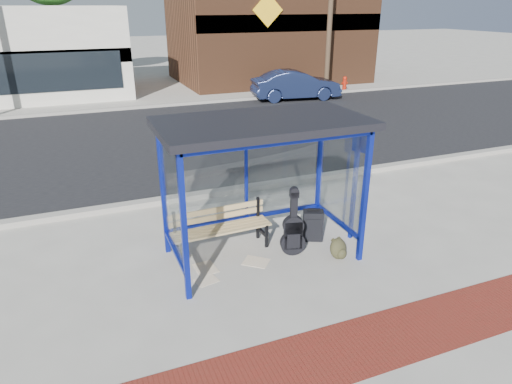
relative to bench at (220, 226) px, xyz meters
name	(u,v)px	position (x,y,z in m)	size (l,w,h in m)	color
ground	(262,255)	(0.60, -0.46, -0.47)	(120.00, 120.00, 0.00)	#B2ADA0
brick_paver_strip	(341,352)	(0.60, -3.06, -0.46)	(60.00, 1.00, 0.01)	maroon
curb_near	(213,193)	(0.60, 2.44, -0.41)	(60.00, 0.25, 0.12)	gray
street_asphalt	(168,139)	(0.60, 7.54, -0.47)	(60.00, 10.00, 0.00)	black
curb_far	(143,107)	(0.60, 12.64, -0.41)	(60.00, 0.25, 0.12)	gray
far_sidewalk	(136,100)	(0.60, 14.54, -0.47)	(60.00, 4.00, 0.01)	#B2ADA0
bus_shelter	(261,140)	(0.60, -0.39, 1.60)	(3.30, 1.80, 2.42)	#0D1C95
storefront_brown	(267,21)	(8.60, 18.03, 2.73)	(10.00, 7.08, 6.40)	#59331E
utility_pole_east	(331,3)	(9.60, 12.94, 3.64)	(1.60, 0.24, 8.00)	#4C3826
bench	(220,226)	(0.00, 0.00, 0.00)	(1.77, 0.49, 0.83)	black
guitar_bag	(293,232)	(1.12, -0.62, -0.04)	(0.45, 0.23, 1.19)	black
suitcase	(313,225)	(1.69, -0.28, -0.18)	(0.43, 0.36, 0.64)	black
backpack	(339,249)	(1.79, -1.05, -0.29)	(0.33, 0.31, 0.37)	#2C2B18
sign_post	(356,174)	(2.41, -0.47, 0.80)	(0.15, 0.27, 2.27)	#0D1F93
newspaper_a	(206,268)	(-0.43, -0.51, -0.47)	(0.42, 0.33, 0.01)	white
newspaper_b	(206,280)	(-0.52, -0.87, -0.47)	(0.35, 0.27, 0.01)	white
newspaper_c	(256,262)	(0.42, -0.64, -0.47)	(0.42, 0.33, 0.01)	white
parked_car	(296,85)	(7.44, 11.95, 0.19)	(1.39, 3.98, 1.31)	#182143
fire_hydrant	(345,83)	(10.69, 12.99, -0.07)	(0.32, 0.22, 0.73)	#AA1D0C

